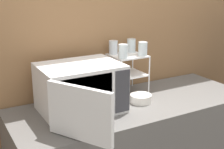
{
  "coord_description": "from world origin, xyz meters",
  "views": [
    {
      "loc": [
        -1.2,
        -1.45,
        1.76
      ],
      "look_at": [
        -0.17,
        0.38,
        1.12
      ],
      "focal_mm": 50.0,
      "sensor_mm": 36.0,
      "label": 1
    }
  ],
  "objects_px": {
    "glass_back_right": "(131,45)",
    "glass_back_left": "(113,47)",
    "microwave": "(80,89)",
    "glass_front_right": "(143,49)",
    "bowl": "(141,99)",
    "dish_rack": "(127,66)",
    "glass_front_left": "(123,51)"
  },
  "relations": [
    {
      "from": "glass_back_left",
      "to": "bowl",
      "type": "distance_m",
      "value": 0.46
    },
    {
      "from": "microwave",
      "to": "glass_back_left",
      "type": "bearing_deg",
      "value": 31.75
    },
    {
      "from": "glass_back_right",
      "to": "glass_front_right",
      "type": "relative_size",
      "value": 1.0
    },
    {
      "from": "dish_rack",
      "to": "glass_back_left",
      "type": "bearing_deg",
      "value": 134.9
    },
    {
      "from": "microwave",
      "to": "glass_front_left",
      "type": "xyz_separation_m",
      "value": [
        0.39,
        0.08,
        0.2
      ]
    },
    {
      "from": "glass_front_right",
      "to": "bowl",
      "type": "bearing_deg",
      "value": -126.36
    },
    {
      "from": "microwave",
      "to": "glass_back_left",
      "type": "height_order",
      "value": "glass_back_left"
    },
    {
      "from": "dish_rack",
      "to": "glass_front_right",
      "type": "relative_size",
      "value": 2.96
    },
    {
      "from": "glass_back_right",
      "to": "glass_back_left",
      "type": "bearing_deg",
      "value": 177.66
    },
    {
      "from": "glass_front_left",
      "to": "glass_front_right",
      "type": "distance_m",
      "value": 0.18
    },
    {
      "from": "dish_rack",
      "to": "glass_front_right",
      "type": "xyz_separation_m",
      "value": [
        0.09,
        -0.08,
        0.14
      ]
    },
    {
      "from": "glass_back_right",
      "to": "glass_front_right",
      "type": "height_order",
      "value": "same"
    },
    {
      "from": "glass_back_left",
      "to": "glass_front_right",
      "type": "bearing_deg",
      "value": -43.07
    },
    {
      "from": "dish_rack",
      "to": "glass_front_left",
      "type": "relative_size",
      "value": 2.96
    },
    {
      "from": "glass_back_right",
      "to": "bowl",
      "type": "relative_size",
      "value": 0.67
    },
    {
      "from": "dish_rack",
      "to": "glass_front_right",
      "type": "distance_m",
      "value": 0.18
    },
    {
      "from": "glass_front_left",
      "to": "glass_back_right",
      "type": "height_order",
      "value": "same"
    },
    {
      "from": "glass_front_left",
      "to": "glass_back_right",
      "type": "xyz_separation_m",
      "value": [
        0.17,
        0.16,
        0.0
      ]
    },
    {
      "from": "glass_front_right",
      "to": "glass_back_left",
      "type": "relative_size",
      "value": 1.0
    },
    {
      "from": "microwave",
      "to": "glass_front_left",
      "type": "distance_m",
      "value": 0.44
    },
    {
      "from": "glass_back_left",
      "to": "bowl",
      "type": "bearing_deg",
      "value": -78.96
    },
    {
      "from": "bowl",
      "to": "glass_front_left",
      "type": "bearing_deg",
      "value": 115.39
    },
    {
      "from": "dish_rack",
      "to": "glass_back_right",
      "type": "height_order",
      "value": "glass_back_right"
    },
    {
      "from": "dish_rack",
      "to": "glass_back_left",
      "type": "relative_size",
      "value": 2.96
    },
    {
      "from": "dish_rack",
      "to": "glass_back_left",
      "type": "distance_m",
      "value": 0.18
    },
    {
      "from": "microwave",
      "to": "glass_front_left",
      "type": "height_order",
      "value": "glass_front_left"
    },
    {
      "from": "glass_back_right",
      "to": "bowl",
      "type": "distance_m",
      "value": 0.46
    },
    {
      "from": "glass_front_left",
      "to": "glass_back_left",
      "type": "relative_size",
      "value": 1.0
    },
    {
      "from": "microwave",
      "to": "glass_back_right",
      "type": "height_order",
      "value": "glass_back_right"
    },
    {
      "from": "glass_back_left",
      "to": "bowl",
      "type": "relative_size",
      "value": 0.67
    },
    {
      "from": "microwave",
      "to": "glass_front_left",
      "type": "relative_size",
      "value": 7.5
    },
    {
      "from": "glass_front_left",
      "to": "glass_back_left",
      "type": "height_order",
      "value": "same"
    }
  ]
}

